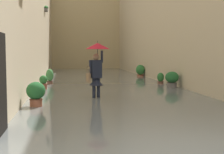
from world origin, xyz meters
TOP-DOWN VIEW (x-y plane):
  - ground_plane at (0.00, -13.18)m, footprint 65.91×65.91m
  - flood_water at (0.00, -13.18)m, footprint 7.33×32.36m
  - building_facade_far at (0.00, -27.26)m, footprint 10.13×1.80m
  - person_wading at (0.84, -6.82)m, footprint 0.89×0.89m
  - potted_plant_near_left at (-2.87, -9.43)m, footprint 0.62×0.62m
  - potted_plant_mid_right at (2.84, -5.18)m, footprint 0.57×0.57m
  - potted_plant_near_right at (2.92, -9.67)m, footprint 0.35×0.35m
  - potted_plant_far_right at (2.75, -11.89)m, footprint 0.39×0.39m
  - potted_plant_mid_left at (-2.99, -16.20)m, footprint 0.59×0.59m
  - potted_plant_far_left at (-2.85, -11.13)m, footprint 0.35×0.35m

SIDE VIEW (x-z plane):
  - ground_plane at x=0.00m, z-range 0.00..0.00m
  - flood_water at x=0.00m, z-range 0.00..0.16m
  - potted_plant_far_left at x=-2.85m, z-range 0.01..0.75m
  - potted_plant_near_right at x=2.92m, z-range 0.03..0.80m
  - potted_plant_mid_left at x=-2.99m, z-range 0.04..0.98m
  - potted_plant_far_right at x=2.75m, z-range 0.05..0.99m
  - potted_plant_near_left at x=-2.87m, z-range 0.07..0.97m
  - potted_plant_mid_right at x=2.84m, z-range 0.08..0.99m
  - person_wading at x=0.84m, z-range 0.36..2.56m
  - building_facade_far at x=0.00m, z-range 0.00..9.77m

